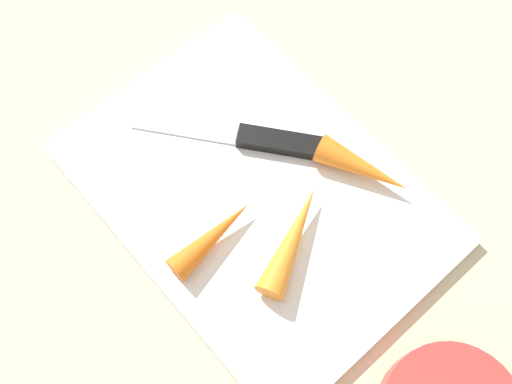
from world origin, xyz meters
TOP-DOWN VIEW (x-y plane):
  - ground_plane at (0.00, 0.00)m, footprint 1.40×1.40m
  - cutting_board at (0.00, 0.00)m, footprint 0.36×0.26m
  - knife at (-0.03, 0.05)m, footprint 0.17×0.14m
  - carrot_longest at (0.06, -0.01)m, footprint 0.07×0.11m
  - carrot_shortest at (0.05, 0.09)m, footprint 0.10×0.06m
  - carrot_medium at (0.01, -0.06)m, footprint 0.03×0.10m

SIDE VIEW (x-z plane):
  - ground_plane at x=0.00m, z-range 0.00..0.00m
  - cutting_board at x=0.00m, z-range 0.00..0.01m
  - knife at x=-0.03m, z-range 0.01..0.02m
  - carrot_medium at x=0.01m, z-range 0.01..0.04m
  - carrot_longest at x=0.06m, z-range 0.01..0.04m
  - carrot_shortest at x=0.05m, z-range 0.01..0.04m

